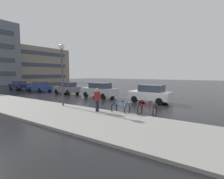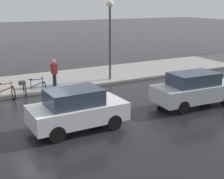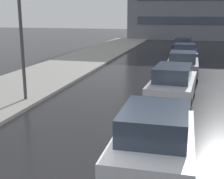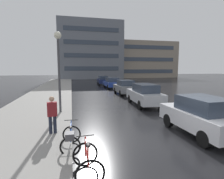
# 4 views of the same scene
# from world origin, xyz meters

# --- Properties ---
(ground_plane) EXTENTS (140.00, 140.00, 0.00)m
(ground_plane) POSITION_xyz_m (0.00, 0.00, 0.00)
(ground_plane) COLOR black
(sidewalk_kerb) EXTENTS (4.80, 60.00, 0.14)m
(sidewalk_kerb) POSITION_xyz_m (-6.00, 10.00, 0.07)
(sidewalk_kerb) COLOR gray
(sidewalk_kerb) RESTS_ON ground
(car_white) EXTENTS (1.91, 3.89, 1.68)m
(car_white) POSITION_xyz_m (1.96, 0.86, 0.85)
(car_white) COLOR silver
(car_white) RESTS_ON ground
(car_silver) EXTENTS (1.98, 4.42, 1.68)m
(car_silver) POSITION_xyz_m (2.00, 7.11, 0.85)
(car_silver) COLOR #B2B5BA
(car_silver) RESTS_ON ground
(car_grey) EXTENTS (1.86, 3.75, 1.59)m
(car_grey) POSITION_xyz_m (2.21, 12.88, 0.80)
(car_grey) COLOR slate
(car_grey) RESTS_ON ground
(car_blue) EXTENTS (2.00, 4.15, 1.53)m
(car_blue) POSITION_xyz_m (2.17, 19.12, 0.77)
(car_blue) COLOR navy
(car_blue) RESTS_ON ground
(car_navy) EXTENTS (1.97, 4.28, 1.51)m
(car_navy) POSITION_xyz_m (1.87, 24.89, 0.78)
(car_navy) COLOR navy
(car_navy) RESTS_ON ground
(streetlamp) EXTENTS (0.44, 0.44, 5.09)m
(streetlamp) POSITION_xyz_m (-4.30, 5.74, 3.54)
(streetlamp) COLOR #424247
(streetlamp) RESTS_ON ground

